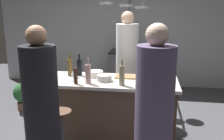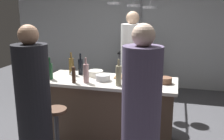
% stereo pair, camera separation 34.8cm
% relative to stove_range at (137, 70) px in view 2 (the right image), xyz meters
% --- Properties ---
extents(ground_plane, '(9.00, 9.00, 0.00)m').
position_rel_stove_range_xyz_m(ground_plane, '(0.00, -2.45, -0.45)').
color(ground_plane, '#4C4C51').
extents(back_wall, '(6.40, 0.16, 2.60)m').
position_rel_stove_range_xyz_m(back_wall, '(0.00, 0.40, 0.85)').
color(back_wall, '#B2B7BC').
rests_on(back_wall, ground_plane).
extents(kitchen_island, '(1.80, 0.72, 0.90)m').
position_rel_stove_range_xyz_m(kitchen_island, '(0.00, -2.45, 0.01)').
color(kitchen_island, brown).
rests_on(kitchen_island, ground_plane).
extents(stove_range, '(0.80, 0.64, 0.89)m').
position_rel_stove_range_xyz_m(stove_range, '(0.00, 0.00, 0.00)').
color(stove_range, '#47474C').
rests_on(stove_range, ground_plane).
extents(chef, '(0.38, 0.38, 1.79)m').
position_rel_stove_range_xyz_m(chef, '(0.13, -1.46, 0.38)').
color(chef, white).
rests_on(chef, ground_plane).
extents(guest_right, '(0.36, 0.36, 1.71)m').
position_rel_stove_range_xyz_m(guest_right, '(0.58, -3.43, 0.35)').
color(guest_right, '#594C6B').
rests_on(guest_right, ground_plane).
extents(bar_stool_left, '(0.28, 0.28, 0.68)m').
position_rel_stove_range_xyz_m(bar_stool_left, '(-0.49, -3.07, -0.07)').
color(bar_stool_left, '#4C4C51').
rests_on(bar_stool_left, ground_plane).
extents(guest_left, '(0.36, 0.36, 1.69)m').
position_rel_stove_range_xyz_m(guest_left, '(-0.55, -3.42, 0.33)').
color(guest_left, black).
rests_on(guest_left, ground_plane).
extents(overhead_pot_rack, '(0.90, 1.41, 2.17)m').
position_rel_stove_range_xyz_m(overhead_pot_rack, '(0.04, -0.55, 1.23)').
color(overhead_pot_rack, gray).
rests_on(overhead_pot_rack, ground_plane).
extents(potted_plant, '(0.36, 0.36, 0.52)m').
position_rel_stove_range_xyz_m(potted_plant, '(-1.76, -1.59, -0.15)').
color(potted_plant, brown).
rests_on(potted_plant, ground_plane).
extents(cutting_board, '(0.32, 0.22, 0.02)m').
position_rel_stove_range_xyz_m(cutting_board, '(0.20, -2.28, 0.46)').
color(cutting_board, '#997047').
rests_on(cutting_board, kitchen_island).
extents(pepper_mill, '(0.05, 0.05, 0.21)m').
position_rel_stove_range_xyz_m(pepper_mill, '(-0.40, -2.70, 0.56)').
color(pepper_mill, '#382319').
rests_on(pepper_mill, kitchen_island).
extents(wine_bottle_amber, '(0.07, 0.07, 0.33)m').
position_rel_stove_range_xyz_m(wine_bottle_amber, '(-0.60, -2.32, 0.58)').
color(wine_bottle_amber, brown).
rests_on(wine_bottle_amber, kitchen_island).
extents(wine_bottle_white, '(0.07, 0.07, 0.33)m').
position_rel_stove_range_xyz_m(wine_bottle_white, '(0.18, -2.67, 0.59)').
color(wine_bottle_white, gray).
rests_on(wine_bottle_white, kitchen_island).
extents(wine_bottle_dark, '(0.07, 0.07, 0.31)m').
position_rel_stove_range_xyz_m(wine_bottle_dark, '(-0.47, -2.29, 0.57)').
color(wine_bottle_dark, black).
rests_on(wine_bottle_dark, kitchen_island).
extents(wine_bottle_rose, '(0.07, 0.07, 0.33)m').
position_rel_stove_range_xyz_m(wine_bottle_rose, '(-0.25, -2.65, 0.58)').
color(wine_bottle_rose, '#B78C8E').
rests_on(wine_bottle_rose, kitchen_island).
extents(wine_bottle_green, '(0.07, 0.07, 0.30)m').
position_rel_stove_range_xyz_m(wine_bottle_green, '(-0.78, -2.62, 0.57)').
color(wine_bottle_green, '#193D23').
rests_on(wine_bottle_green, kitchen_island).
extents(wine_glass_by_chef, '(0.07, 0.07, 0.15)m').
position_rel_stove_range_xyz_m(wine_glass_by_chef, '(0.41, -2.42, 0.56)').
color(wine_glass_by_chef, silver).
rests_on(wine_glass_by_chef, kitchen_island).
extents(wine_glass_near_right_guest, '(0.07, 0.07, 0.15)m').
position_rel_stove_range_xyz_m(wine_glass_near_right_guest, '(-0.47, -2.58, 0.56)').
color(wine_glass_near_right_guest, silver).
rests_on(wine_glass_near_right_guest, kitchen_island).
extents(mixing_bowl_ceramic, '(0.21, 0.21, 0.08)m').
position_rel_stove_range_xyz_m(mixing_bowl_ceramic, '(-0.23, -2.33, 0.49)').
color(mixing_bowl_ceramic, silver).
rests_on(mixing_bowl_ceramic, kitchen_island).
extents(mixing_bowl_wooden, '(0.17, 0.17, 0.08)m').
position_rel_stove_range_xyz_m(mixing_bowl_wooden, '(0.74, -2.43, 0.49)').
color(mixing_bowl_wooden, brown).
rests_on(mixing_bowl_wooden, kitchen_island).
extents(mixing_bowl_steel, '(0.20, 0.20, 0.08)m').
position_rel_stove_range_xyz_m(mixing_bowl_steel, '(-0.07, -2.50, 0.49)').
color(mixing_bowl_steel, '#B7B7BC').
rests_on(mixing_bowl_steel, kitchen_island).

